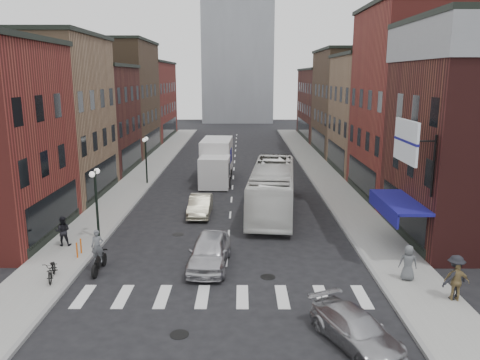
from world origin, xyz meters
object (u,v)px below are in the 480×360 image
at_px(ped_right_c, 408,263).
at_px(curb_car, 356,329).
at_px(ped_right_a, 455,277).
at_px(sedan_left_near, 209,251).
at_px(billboard_sign, 408,143).
at_px(motorcycle_rider, 98,253).
at_px(parked_bicycle, 52,270).
at_px(ped_right_b, 457,281).
at_px(transit_bus, 272,188).
at_px(streetlamp_near, 96,191).
at_px(sedan_left_far, 200,205).
at_px(ped_left_solo, 63,231).
at_px(streetlamp_far, 146,151).
at_px(box_truck, 216,161).
at_px(bike_rack, 79,248).

bearing_deg(ped_right_c, curb_car, 66.58).
bearing_deg(ped_right_a, sedan_left_near, -43.45).
xyz_separation_m(billboard_sign, motorcycle_rider, (-14.65, -0.95, -5.14)).
bearing_deg(parked_bicycle, ped_right_b, -20.63).
height_order(billboard_sign, transit_bus, billboard_sign).
bearing_deg(streetlamp_near, sedan_left_far, 42.71).
distance_m(parked_bicycle, ped_right_b, 17.52).
relative_size(parked_bicycle, ped_left_solo, 1.08).
relative_size(billboard_sign, ped_left_solo, 2.25).
bearing_deg(ped_left_solo, ped_right_a, 152.42).
distance_m(streetlamp_far, sedan_left_far, 10.75).
bearing_deg(billboard_sign, streetlamp_far, 132.41).
bearing_deg(parked_bicycle, streetlamp_far, 74.54).
relative_size(box_truck, ped_right_b, 5.12).
bearing_deg(streetlamp_near, ped_right_c, -19.61).
bearing_deg(ped_right_a, bike_rack, -39.30).
relative_size(streetlamp_far, box_truck, 0.49).
relative_size(box_truck, curb_car, 2.05).
height_order(box_truck, ped_right_c, box_truck).
xyz_separation_m(sedan_left_far, ped_right_a, (11.58, -12.40, 0.43)).
relative_size(curb_car, ped_right_b, 2.49).
relative_size(parked_bicycle, ped_right_c, 1.09).
bearing_deg(streetlamp_near, transit_bus, 29.73).
distance_m(sedan_left_far, curb_car, 17.00).
bearing_deg(ped_right_a, parked_bicycle, -29.89).
bearing_deg(ped_left_solo, transit_bus, -158.09).
distance_m(sedan_left_near, curb_car, 8.86).
height_order(motorcycle_rider, ped_left_solo, motorcycle_rider).
height_order(ped_left_solo, ped_right_a, ped_right_a).
distance_m(box_truck, sedan_left_far, 10.52).
distance_m(billboard_sign, sedan_left_near, 10.82).
height_order(bike_rack, ped_left_solo, ped_left_solo).
height_order(curb_car, ped_left_solo, ped_left_solo).
height_order(sedan_left_far, ped_right_b, ped_right_b).
bearing_deg(sedan_left_near, parked_bicycle, -161.48).
bearing_deg(parked_bicycle, bike_rack, 71.26).
bearing_deg(box_truck, ped_left_solo, -111.64).
bearing_deg(sedan_left_far, streetlamp_near, -136.38).
distance_m(transit_bus, parked_bicycle, 15.74).
distance_m(streetlamp_near, ped_left_solo, 2.77).
bearing_deg(curb_car, streetlamp_far, 91.64).
xyz_separation_m(box_truck, ped_right_a, (11.04, -22.84, -0.69)).
height_order(streetlamp_near, ped_left_solo, streetlamp_near).
xyz_separation_m(streetlamp_far, curb_car, (12.14, -24.63, -2.32)).
bearing_deg(transit_bus, streetlamp_far, 147.82).
distance_m(streetlamp_near, streetlamp_far, 14.00).
bearing_deg(motorcycle_rider, ped_right_c, -11.33).
bearing_deg(ped_left_solo, streetlamp_far, -104.89).
relative_size(curb_car, ped_right_c, 2.51).
relative_size(curb_car, ped_right_a, 2.17).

